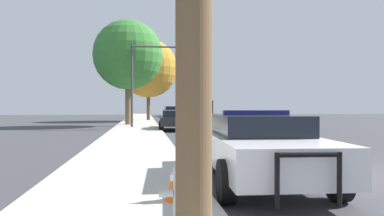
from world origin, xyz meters
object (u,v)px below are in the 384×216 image
(fire_hydrant, at_px, (183,189))
(car_background_midblock, at_px, (176,119))
(tree_sidewalk_mid, at_px, (128,55))
(traffic_cone, at_px, (177,179))
(police_car, at_px, (258,145))
(traffic_light, at_px, (152,69))
(car_background_distant, at_px, (171,111))
(box_truck, at_px, (199,104))
(tree_sidewalk_far, at_px, (148,68))

(fire_hydrant, bearing_deg, car_background_midblock, 85.32)
(tree_sidewalk_mid, distance_m, traffic_cone, 23.30)
(fire_hydrant, relative_size, traffic_cone, 1.19)
(car_background_midblock, bearing_deg, police_car, -84.93)
(police_car, bearing_deg, traffic_light, -81.58)
(police_car, distance_m, tree_sidewalk_mid, 21.81)
(traffic_light, xyz_separation_m, car_background_distant, (3.36, 28.65, -3.21))
(traffic_light, xyz_separation_m, tree_sidewalk_mid, (-1.68, 3.35, 1.36))
(box_truck, bearing_deg, tree_sidewalk_mid, 65.09)
(police_car, distance_m, car_background_distant, 46.38)
(car_background_midblock, relative_size, box_truck, 0.68)
(tree_sidewalk_far, bearing_deg, car_background_distant, 78.49)
(fire_hydrant, xyz_separation_m, tree_sidewalk_far, (0.03, 32.34, 4.64))
(tree_sidewalk_far, bearing_deg, traffic_cone, -90.02)
(traffic_light, bearing_deg, tree_sidewalk_mid, 116.66)
(box_truck, distance_m, tree_sidewalk_mid, 20.79)
(traffic_light, relative_size, car_background_distant, 1.17)
(car_background_distant, bearing_deg, tree_sidewalk_mid, -102.13)
(traffic_light, height_order, tree_sidewalk_mid, tree_sidewalk_mid)
(fire_hydrant, bearing_deg, traffic_cone, 89.19)
(police_car, height_order, tree_sidewalk_far, tree_sidewalk_far)
(police_car, distance_m, tree_sidewalk_far, 30.02)
(tree_sidewalk_mid, height_order, traffic_cone, tree_sidewalk_mid)
(fire_hydrant, bearing_deg, police_car, 56.20)
(police_car, xyz_separation_m, tree_sidewalk_far, (-1.78, 29.64, 4.42))
(tree_sidewalk_mid, bearing_deg, traffic_light, -63.34)
(car_background_distant, height_order, box_truck, box_truck)
(car_background_distant, bearing_deg, traffic_cone, -94.94)
(police_car, relative_size, car_background_distant, 1.07)
(car_background_midblock, distance_m, box_truck, 24.26)
(traffic_light, height_order, car_background_distant, traffic_light)
(traffic_light, xyz_separation_m, traffic_cone, (-0.06, -19.39, -3.51))
(traffic_light, height_order, car_background_midblock, traffic_light)
(car_background_midblock, distance_m, tree_sidewalk_far, 14.31)
(fire_hydrant, relative_size, tree_sidewalk_mid, 0.10)
(traffic_light, distance_m, car_background_distant, 29.02)
(traffic_light, bearing_deg, police_car, -84.41)
(box_truck, bearing_deg, fire_hydrant, 79.79)
(police_car, height_order, car_background_distant, police_car)
(traffic_light, xyz_separation_m, box_truck, (6.47, 22.14, -2.19))
(police_car, bearing_deg, car_background_distant, -89.18)
(car_background_distant, bearing_deg, box_truck, -65.27)
(police_car, xyz_separation_m, traffic_light, (-1.73, 17.71, 3.21))
(traffic_cone, bearing_deg, box_truck, 81.06)
(traffic_light, distance_m, box_truck, 23.17)
(car_background_midblock, xyz_separation_m, traffic_cone, (-1.53, -17.82, -0.23))
(traffic_light, bearing_deg, tree_sidewalk_far, 90.22)
(car_background_distant, bearing_deg, tree_sidewalk_far, -102.38)
(tree_sidewalk_far, relative_size, traffic_cone, 12.43)
(car_background_midblock, relative_size, tree_sidewalk_mid, 0.57)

